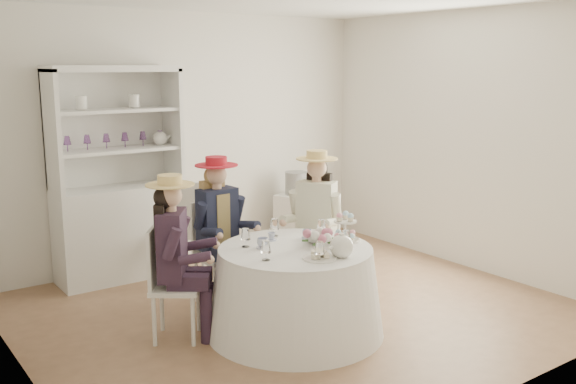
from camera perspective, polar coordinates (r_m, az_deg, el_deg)
ground at (r=5.80m, az=0.59°, el=-10.39°), size 4.50×4.50×0.00m
wall_back at (r=7.14m, az=-9.02°, el=4.77°), size 4.50×0.00×4.50m
wall_front at (r=4.04m, az=17.75°, el=-0.51°), size 4.50×0.00×4.50m
wall_left at (r=4.50m, az=-23.05°, el=0.28°), size 0.00×4.50×4.50m
wall_right at (r=7.01m, az=15.60°, el=4.38°), size 0.00×4.50×4.50m
tea_table at (r=5.23m, az=0.65°, el=-8.74°), size 1.43×1.43×0.71m
hutch at (r=6.66m, az=-14.82°, el=-1.08°), size 1.35×0.69×2.13m
side_table at (r=7.67m, az=0.76°, el=-2.51°), size 0.53×0.53×0.63m
hatbox at (r=7.58m, az=0.76°, el=0.79°), size 0.33×0.33×0.27m
guest_left at (r=5.06m, az=-9.99°, el=-4.93°), size 0.57×0.54×1.32m
guest_mid at (r=5.77m, az=-6.17°, el=-2.62°), size 0.49×0.51×1.34m
guest_right at (r=6.00m, az=2.46°, el=-1.96°), size 0.58×0.54×1.36m
spare_chair at (r=6.46m, az=-9.08°, el=-3.13°), size 0.58×0.58×1.02m
teacup_a at (r=5.10m, az=-2.25°, el=-4.61°), size 0.12×0.12×0.07m
teacup_b at (r=5.32m, az=-1.47°, el=-4.01°), size 0.06×0.06×0.06m
teacup_c at (r=5.39m, az=1.69°, el=-3.79°), size 0.11×0.11×0.06m
flower_bowl at (r=5.26m, az=2.59°, el=-4.23°), size 0.26×0.26×0.05m
flower_arrangement at (r=5.12m, az=2.79°, el=-3.89°), size 0.19×0.19×0.07m
table_teapot at (r=4.88m, az=4.81°, el=-4.84°), size 0.26×0.18×0.19m
sandwich_plate at (r=4.84m, az=2.83°, el=-5.77°), size 0.26×0.26×0.06m
cupcake_stand at (r=5.31m, az=5.08°, el=-3.45°), size 0.25×0.25×0.23m
stemware_set at (r=5.09m, az=0.66°, el=-4.17°), size 0.83×0.87×0.15m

